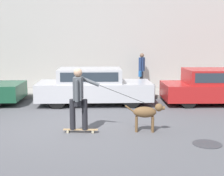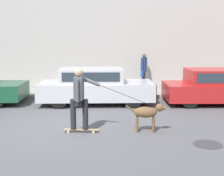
{
  "view_description": "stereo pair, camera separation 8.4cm",
  "coord_description": "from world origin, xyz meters",
  "px_view_note": "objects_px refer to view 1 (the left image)",
  "views": [
    {
      "loc": [
        1.01,
        -8.47,
        2.45
      ],
      "look_at": [
        1.13,
        1.15,
        0.95
      ],
      "focal_mm": 50.0,
      "sensor_mm": 36.0,
      "label": 1
    },
    {
      "loc": [
        1.1,
        -8.47,
        2.45
      ],
      "look_at": [
        1.13,
        1.15,
        0.95
      ],
      "focal_mm": 50.0,
      "sensor_mm": 36.0,
      "label": 2
    }
  ],
  "objects_px": {
    "parked_car_1": "(93,87)",
    "skateboarder": "(79,96)",
    "dog": "(147,113)",
    "parked_car_2": "(214,87)",
    "pedestrian_with_bag": "(142,70)",
    "fire_hydrant": "(153,91)"
  },
  "relations": [
    {
      "from": "pedestrian_with_bag",
      "to": "parked_car_1",
      "type": "bearing_deg",
      "value": 69.87
    },
    {
      "from": "pedestrian_with_bag",
      "to": "fire_hydrant",
      "type": "height_order",
      "value": "pedestrian_with_bag"
    },
    {
      "from": "parked_car_2",
      "to": "pedestrian_with_bag",
      "type": "bearing_deg",
      "value": 135.28
    },
    {
      "from": "parked_car_2",
      "to": "skateboarder",
      "type": "xyz_separation_m",
      "value": [
        -4.84,
        -3.74,
        0.34
      ]
    },
    {
      "from": "parked_car_2",
      "to": "dog",
      "type": "bearing_deg",
      "value": -130.07
    },
    {
      "from": "parked_car_1",
      "to": "dog",
      "type": "height_order",
      "value": "parked_car_1"
    },
    {
      "from": "dog",
      "to": "skateboarder",
      "type": "height_order",
      "value": "skateboarder"
    },
    {
      "from": "dog",
      "to": "pedestrian_with_bag",
      "type": "distance_m",
      "value": 6.19
    },
    {
      "from": "parked_car_1",
      "to": "dog",
      "type": "relative_size",
      "value": 4.1
    },
    {
      "from": "parked_car_1",
      "to": "fire_hydrant",
      "type": "relative_size",
      "value": 6.52
    },
    {
      "from": "skateboarder",
      "to": "dog",
      "type": "bearing_deg",
      "value": 5.32
    },
    {
      "from": "parked_car_1",
      "to": "pedestrian_with_bag",
      "type": "distance_m",
      "value": 3.28
    },
    {
      "from": "parked_car_1",
      "to": "skateboarder",
      "type": "height_order",
      "value": "skateboarder"
    },
    {
      "from": "dog",
      "to": "fire_hydrant",
      "type": "height_order",
      "value": "dog"
    },
    {
      "from": "parked_car_1",
      "to": "fire_hydrant",
      "type": "bearing_deg",
      "value": 15.48
    },
    {
      "from": "parked_car_1",
      "to": "skateboarder",
      "type": "relative_size",
      "value": 1.71
    },
    {
      "from": "parked_car_1",
      "to": "parked_car_2",
      "type": "relative_size",
      "value": 1.09
    },
    {
      "from": "parked_car_1",
      "to": "skateboarder",
      "type": "distance_m",
      "value": 3.75
    },
    {
      "from": "dog",
      "to": "parked_car_2",
      "type": "bearing_deg",
      "value": 54.44
    },
    {
      "from": "parked_car_2",
      "to": "dog",
      "type": "distance_m",
      "value": 4.76
    },
    {
      "from": "skateboarder",
      "to": "pedestrian_with_bag",
      "type": "height_order",
      "value": "pedestrian_with_bag"
    },
    {
      "from": "skateboarder",
      "to": "pedestrian_with_bag",
      "type": "xyz_separation_m",
      "value": [
        2.31,
        6.21,
        0.11
      ]
    }
  ]
}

